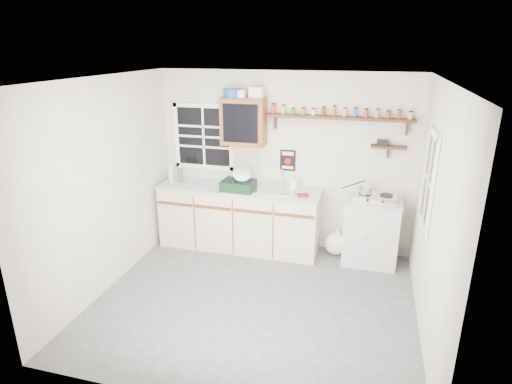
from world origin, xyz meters
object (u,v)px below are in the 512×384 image
main_cabinet (239,217)px  upper_cabinet (244,121)px  hotplate (375,197)px  spice_shelf (339,117)px  dish_rack (239,183)px  right_cabinet (370,231)px

main_cabinet → upper_cabinet: size_ratio=3.55×
upper_cabinet → hotplate: size_ratio=1.15×
spice_shelf → dish_rack: (-1.27, -0.33, -0.91)m
right_cabinet → spice_shelf: bearing=160.3°
spice_shelf → right_cabinet: bearing=-19.7°
spice_shelf → upper_cabinet: bearing=-176.9°
dish_rack → hotplate: (1.81, 0.12, -0.08)m
main_cabinet → upper_cabinet: 1.37m
right_cabinet → upper_cabinet: bearing=176.2°
main_cabinet → right_cabinet: 1.84m
hotplate → upper_cabinet: bearing=-179.1°
main_cabinet → dish_rack: size_ratio=5.05×
right_cabinet → hotplate: size_ratio=1.60×
main_cabinet → upper_cabinet: bearing=76.3°
hotplate → spice_shelf: bearing=164.5°
spice_shelf → hotplate: 1.15m
main_cabinet → hotplate: hotplate is taller
main_cabinet → hotplate: (1.86, 0.01, 0.48)m
upper_cabinet → right_cabinet: bearing=-3.8°
spice_shelf → dish_rack: bearing=-165.5°
dish_rack → upper_cabinet: bearing=94.9°
right_cabinet → dish_rack: (-1.79, -0.14, 0.57)m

